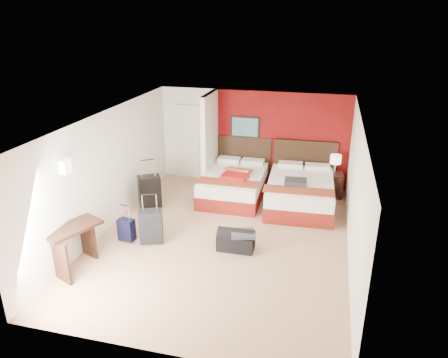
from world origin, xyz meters
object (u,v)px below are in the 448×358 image
(bed_right, at_px, (300,193))
(suitcase_navy, at_px, (127,231))
(table_lamp, at_px, (335,164))
(red_suitcase_open, at_px, (237,173))
(suitcase_charcoal, at_px, (151,227))
(duffel_bag, at_px, (236,241))
(bed_left, at_px, (234,185))
(desk, at_px, (75,247))
(suitcase_black, at_px, (150,193))
(nightstand, at_px, (333,185))

(bed_right, height_order, suitcase_navy, bed_right)
(bed_right, distance_m, table_lamp, 1.22)
(red_suitcase_open, bearing_deg, suitcase_charcoal, -106.73)
(duffel_bag, bearing_deg, bed_left, 103.07)
(red_suitcase_open, distance_m, desk, 4.29)
(duffel_bag, bearing_deg, suitcase_black, 149.51)
(table_lamp, relative_size, duffel_bag, 0.67)
(bed_left, height_order, desk, desk)
(bed_left, relative_size, table_lamp, 4.35)
(bed_right, distance_m, nightstand, 1.10)
(red_suitcase_open, distance_m, duffel_bag, 2.47)
(nightstand, distance_m, suitcase_black, 4.56)
(nightstand, bearing_deg, suitcase_charcoal, -141.91)
(bed_right, xyz_separation_m, table_lamp, (0.76, 0.79, 0.52))
(red_suitcase_open, xyz_separation_m, duffel_bag, (0.51, -2.37, -0.49))
(bed_right, bearing_deg, nightstand, 43.72)
(suitcase_charcoal, height_order, suitcase_navy, suitcase_charcoal)
(bed_left, height_order, suitcase_charcoal, suitcase_charcoal)
(bed_right, bearing_deg, red_suitcase_open, 176.16)
(suitcase_charcoal, bearing_deg, table_lamp, 23.47)
(bed_left, xyz_separation_m, suitcase_black, (-1.79, -1.10, 0.07))
(desk, bearing_deg, suitcase_navy, 91.33)
(table_lamp, relative_size, suitcase_navy, 1.07)
(suitcase_charcoal, bearing_deg, bed_right, 22.53)
(suitcase_navy, distance_m, desk, 1.21)
(table_lamp, xyz_separation_m, duffel_bag, (-1.81, -3.12, -0.67))
(red_suitcase_open, bearing_deg, table_lamp, 26.77)
(nightstand, bearing_deg, red_suitcase_open, -166.82)
(suitcase_navy, bearing_deg, red_suitcase_open, 63.86)
(red_suitcase_open, xyz_separation_m, suitcase_navy, (-1.71, -2.58, -0.45))
(bed_left, bearing_deg, table_lamp, 14.89)
(bed_right, height_order, suitcase_black, suitcase_black)
(nightstand, xyz_separation_m, suitcase_charcoal, (-3.51, -3.27, 0.03))
(nightstand, relative_size, desk, 0.61)
(red_suitcase_open, relative_size, suitcase_navy, 1.88)
(suitcase_black, relative_size, suitcase_navy, 1.72)
(red_suitcase_open, bearing_deg, bed_right, 7.29)
(table_lamp, bearing_deg, suitcase_charcoal, -137.01)
(table_lamp, bearing_deg, bed_right, -133.85)
(bed_left, xyz_separation_m, suitcase_charcoal, (-1.10, -2.62, 0.02))
(bed_right, xyz_separation_m, nightstand, (0.76, 0.79, -0.02))
(suitcase_navy, bearing_deg, nightstand, 47.08)
(bed_right, height_order, desk, desk)
(duffel_bag, height_order, desk, desk)
(bed_right, distance_m, suitcase_charcoal, 3.70)
(red_suitcase_open, xyz_separation_m, desk, (-2.16, -3.70, -0.26))
(nightstand, distance_m, desk, 6.31)
(bed_left, height_order, red_suitcase_open, red_suitcase_open)
(bed_right, distance_m, suitcase_black, 3.57)
(bed_left, height_order, bed_right, bed_right)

